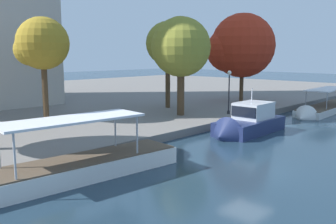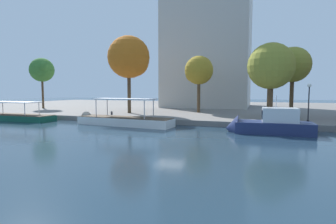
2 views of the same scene
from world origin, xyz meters
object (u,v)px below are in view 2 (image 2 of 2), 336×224
(tour_boat_1, at_px, (118,122))
(office_tower, at_px, (210,10))
(tree_0, at_px, (293,64))
(tree_5, at_px, (271,65))
(tree_3, at_px, (42,70))
(tour_boat_0, at_px, (8,118))
(mooring_bollard_0, at_px, (112,114))
(tree_4, at_px, (198,71))
(motor_yacht_2, at_px, (267,126))
(lamp_post, at_px, (309,98))
(tree_2, at_px, (130,58))

(tour_boat_1, height_order, office_tower, office_tower)
(tree_0, xyz_separation_m, tree_5, (-2.88, -4.30, -0.39))
(tree_3, bearing_deg, office_tower, 30.33)
(tour_boat_0, relative_size, office_tower, 0.31)
(tree_3, bearing_deg, tree_5, -9.03)
(mooring_bollard_0, height_order, tree_3, tree_3)
(tour_boat_1, distance_m, tree_3, 29.05)
(tour_boat_0, xyz_separation_m, tree_4, (23.99, 13.84, 6.95))
(motor_yacht_2, bearing_deg, mooring_bollard_0, -12.03)
(lamp_post, relative_size, tree_2, 0.36)
(motor_yacht_2, distance_m, tree_4, 18.52)
(tree_5, bearing_deg, tree_3, 170.97)
(tour_boat_1, bearing_deg, tree_3, -23.94)
(motor_yacht_2, distance_m, lamp_post, 6.82)
(tour_boat_0, distance_m, tree_2, 19.32)
(tree_2, xyz_separation_m, office_tower, (8.10, 21.82, 12.60))
(lamp_post, distance_m, tree_0, 8.43)
(mooring_bollard_0, xyz_separation_m, tree_2, (-0.22, 6.04, 8.04))
(office_tower, bearing_deg, tour_boat_1, -99.54)
(tour_boat_1, xyz_separation_m, motor_yacht_2, (16.65, -0.57, 0.24))
(tree_5, bearing_deg, tour_boat_0, -168.19)
(tour_boat_0, height_order, lamp_post, lamp_post)
(tree_2, height_order, tree_3, tree_2)
(mooring_bollard_0, xyz_separation_m, tree_4, (9.35, 10.52, 6.17))
(mooring_bollard_0, relative_size, office_tower, 0.02)
(mooring_bollard_0, distance_m, tree_0, 24.96)
(lamp_post, height_order, tree_0, tree_0)
(mooring_bollard_0, xyz_separation_m, office_tower, (7.88, 27.86, 20.63))
(tour_boat_0, relative_size, lamp_post, 3.21)
(tour_boat_1, height_order, lamp_post, lamp_post)
(motor_yacht_2, distance_m, mooring_bollard_0, 19.67)
(tour_boat_0, bearing_deg, tree_3, -62.51)
(tree_5, height_order, office_tower, office_tower)
(tree_4, xyz_separation_m, office_tower, (-1.47, 17.34, 14.46))
(tour_boat_1, relative_size, office_tower, 0.30)
(tree_3, distance_m, tree_5, 42.13)
(lamp_post, distance_m, tree_2, 25.03)
(tree_0, bearing_deg, tree_4, 170.02)
(lamp_post, xyz_separation_m, tree_5, (-3.83, 2.87, 3.94))
(lamp_post, bearing_deg, tree_2, 168.06)
(tree_5, bearing_deg, tree_0, 56.17)
(tour_boat_0, distance_m, tour_boat_1, 17.33)
(tree_0, xyz_separation_m, tree_4, (-13.31, 2.34, -0.38))
(lamp_post, bearing_deg, tour_boat_1, -169.00)
(office_tower, bearing_deg, motor_yacht_2, -70.02)
(tree_3, relative_size, tree_5, 1.06)
(tree_3, height_order, office_tower, office_tower)
(lamp_post, distance_m, tree_4, 17.59)
(tour_boat_0, bearing_deg, motor_yacht_2, 179.50)
(tour_boat_1, relative_size, tree_4, 1.49)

